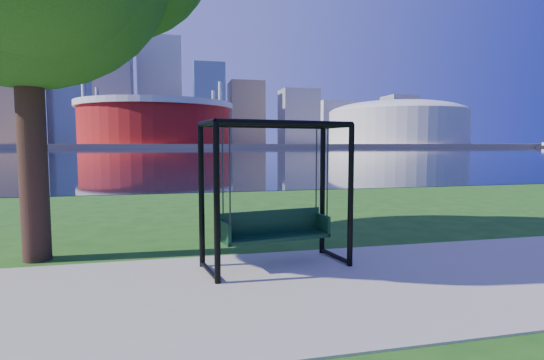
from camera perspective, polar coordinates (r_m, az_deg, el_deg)
name	(u,v)px	position (r m, az deg, el deg)	size (l,w,h in m)	color
ground	(283,279)	(6.80, 1.50, -13.13)	(900.00, 900.00, 0.00)	#1E5114
path	(292,288)	(6.34, 2.69, -14.35)	(120.00, 4.00, 0.03)	#9E937F
river	(179,152)	(108.29, -12.34, 3.68)	(900.00, 180.00, 0.02)	black
far_bank	(175,145)	(312.26, -12.93, 4.58)	(900.00, 228.00, 2.00)	#937F60
stadium	(156,121)	(241.71, -15.29, 7.61)	(83.00, 83.00, 32.00)	maroon
arena	(397,122)	(277.61, 16.46, 7.55)	(84.00, 84.00, 26.56)	beige
skyline	(168,98)	(327.41, -13.82, 10.69)	(392.00, 66.00, 96.50)	gray
swing	(276,198)	(7.14, 0.48, -2.42)	(2.56, 1.44, 2.47)	black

